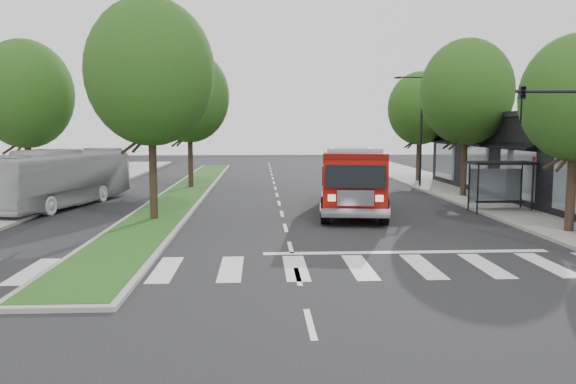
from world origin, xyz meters
name	(u,v)px	position (x,y,z in m)	size (l,w,h in m)	color
ground	(290,248)	(0.00, 0.00, 0.00)	(140.00, 140.00, 0.00)	black
sidewalk_right	(507,205)	(12.50, 10.00, 0.07)	(5.00, 80.00, 0.15)	gray
sidewalk_left	(6,209)	(-14.50, 10.00, 0.07)	(5.00, 80.00, 0.15)	gray
median	(187,191)	(-6.00, 18.00, 0.08)	(3.00, 50.00, 0.15)	gray
bus_shelter	(499,173)	(11.20, 8.15, 2.04)	(3.20, 1.60, 2.61)	black
tree_right_near	(576,98)	(11.50, 2.00, 5.51)	(4.40, 4.40, 8.05)	black
tree_right_mid	(467,92)	(11.50, 14.00, 6.49)	(5.60, 5.60, 9.72)	black
tree_right_far	(420,108)	(11.50, 24.00, 5.84)	(5.00, 5.00, 8.73)	black
tree_median_near	(150,72)	(-6.00, 6.00, 6.81)	(5.80, 5.80, 10.16)	black
tree_median_far	(189,97)	(-6.00, 20.00, 6.49)	(5.60, 5.60, 9.72)	black
tree_left_mid	(25,94)	(-14.00, 12.00, 6.16)	(5.20, 5.20, 9.16)	black
streetlight_right_far	(419,126)	(10.35, 20.00, 4.48)	(2.11, 0.20, 8.00)	black
fire_engine	(352,181)	(3.63, 8.53, 1.63)	(4.15, 10.09, 3.40)	#610905
city_bus	(61,178)	(-12.00, 11.23, 1.59)	(2.67, 11.39, 3.17)	#B3B3B7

